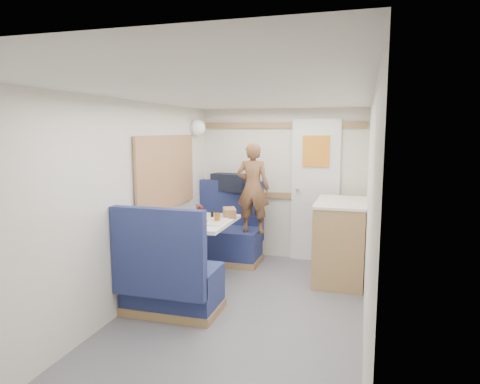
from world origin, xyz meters
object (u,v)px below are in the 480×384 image
(bench_far, at_px, (227,239))
(dome_light, at_px, (197,128))
(dinette_table, at_px, (203,234))
(wine_glass, at_px, (200,209))
(tray, at_px, (212,222))
(tumbler_left, at_px, (181,222))
(bread_loaf, at_px, (230,213))
(person, at_px, (253,188))
(cheese_block, at_px, (203,221))
(pepper_grinder, at_px, (212,215))
(tumbler_mid, at_px, (199,209))
(orange_fruit, at_px, (204,221))
(duffel_bag, at_px, (230,182))
(beer_glass, at_px, (217,218))
(galley_counter, at_px, (340,240))
(bench_near, at_px, (170,283))

(bench_far, bearing_deg, dome_light, -177.88)
(dinette_table, xyz_separation_m, wine_glass, (-0.03, 0.02, 0.28))
(tray, height_order, tumbler_left, tumbler_left)
(tumbler_left, bearing_deg, bread_loaf, 63.49)
(person, distance_m, cheese_block, 0.95)
(dinette_table, distance_m, bench_far, 0.90)
(cheese_block, relative_size, wine_glass, 0.59)
(bench_far, distance_m, cheese_block, 1.12)
(bench_far, height_order, pepper_grinder, bench_far)
(dome_light, xyz_separation_m, bread_loaf, (0.61, -0.57, -0.98))
(person, relative_size, tumbler_mid, 10.55)
(bench_far, height_order, orange_fruit, bench_far)
(duffel_bag, relative_size, orange_fruit, 7.42)
(orange_fruit, bearing_deg, duffel_bag, 95.98)
(cheese_block, xyz_separation_m, beer_glass, (0.11, 0.12, 0.02))
(duffel_bag, relative_size, tumbler_mid, 4.60)
(galley_counter, xyz_separation_m, cheese_block, (-1.40, -0.71, 0.29))
(dome_light, xyz_separation_m, tumbler_left, (0.29, -1.23, -0.97))
(tumbler_left, relative_size, tumbler_mid, 1.14)
(tray, bearing_deg, bread_loaf, 75.92)
(dome_light, relative_size, bread_loaf, 0.81)
(galley_counter, relative_size, duffel_bag, 1.88)
(wine_glass, relative_size, tumbler_mid, 1.58)
(tumbler_left, height_order, tumbler_mid, tumbler_left)
(tumbler_left, bearing_deg, wine_glass, 80.55)
(dome_light, xyz_separation_m, duffel_bag, (0.36, 0.27, -0.73))
(dinette_table, height_order, wine_glass, wine_glass)
(tumbler_mid, bearing_deg, dome_light, 112.05)
(dinette_table, bearing_deg, orange_fruit, -65.53)
(bench_near, xyz_separation_m, dome_light, (-0.39, 1.71, 1.45))
(bench_far, distance_m, pepper_grinder, 0.87)
(dome_light, bearing_deg, wine_glass, -66.75)
(bench_far, bearing_deg, bread_loaf, -69.07)
(duffel_bag, relative_size, bread_loaf, 1.99)
(dome_light, xyz_separation_m, tumbler_mid, (0.19, -0.48, -0.98))
(duffel_bag, bearing_deg, dome_light, -130.84)
(tumbler_left, xyz_separation_m, bread_loaf, (0.32, 0.65, -0.01))
(bench_near, relative_size, duffel_bag, 2.15)
(tumbler_mid, xyz_separation_m, pepper_grinder, (0.26, -0.24, -0.01))
(tray, bearing_deg, person, 71.66)
(duffel_bag, bearing_deg, galley_counter, -8.80)
(bench_near, distance_m, beer_glass, 0.97)
(tumbler_left, bearing_deg, dome_light, 103.33)
(orange_fruit, distance_m, pepper_grinder, 0.37)
(dome_light, height_order, orange_fruit, dome_light)
(dome_light, height_order, pepper_grinder, dome_light)
(orange_fruit, xyz_separation_m, cheese_block, (-0.04, 0.08, -0.02))
(tray, height_order, cheese_block, cheese_block)
(duffel_bag, distance_m, tumbler_left, 1.52)
(bench_near, height_order, beer_glass, bench_near)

